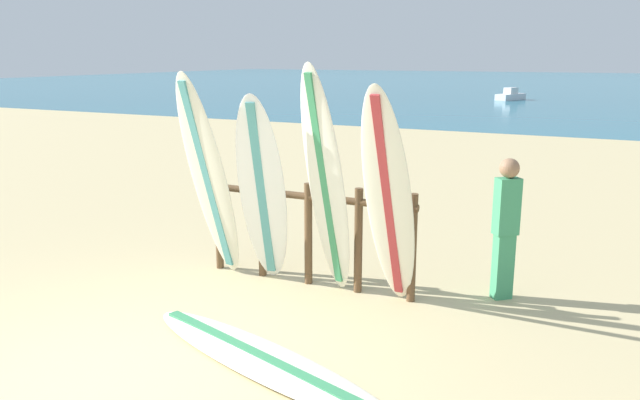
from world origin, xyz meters
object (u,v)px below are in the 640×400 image
surfboard_rack (308,225)px  surfboard_leaning_far_left (209,178)px  surfboard_leaning_center_left (326,183)px  surfboard_leaning_center (389,201)px  small_boat_offshore (511,96)px  surfboard_leaning_left (262,191)px  surfboard_lying_on_sand (262,359)px  beachgoer_standing (506,223)px

surfboard_rack → surfboard_leaning_far_left: surfboard_leaning_far_left is taller
surfboard_leaning_far_left → surfboard_leaning_center_left: size_ratio=0.96×
surfboard_leaning_center_left → surfboard_leaning_center: surfboard_leaning_center_left is taller
surfboard_leaning_far_left → surfboard_rack: bearing=18.8°
surfboard_leaning_center → small_boat_offshore: 32.41m
surfboard_leaning_left → small_boat_offshore: size_ratio=0.98×
surfboard_leaning_center → surfboard_lying_on_sand: (-0.58, -1.46, -1.13)m
surfboard_leaning_center → surfboard_rack: bearing=159.0°
surfboard_leaning_center → surfboard_lying_on_sand: 1.93m
surfboard_leaning_center_left → beachgoer_standing: size_ratio=1.64×
surfboard_leaning_center → surfboard_lying_on_sand: size_ratio=0.80×
surfboard_rack → small_boat_offshore: size_ratio=1.14×
surfboard_rack → surfboard_leaning_center: size_ratio=1.09×
surfboard_rack → surfboard_leaning_center: surfboard_leaning_center is taller
beachgoer_standing → surfboard_rack: bearing=-166.3°
beachgoer_standing → small_boat_offshore: 31.63m
surfboard_leaning_center_left → small_boat_offshore: (-3.38, 31.98, -0.99)m
surfboard_lying_on_sand → small_boat_offshore: size_ratio=1.31×
surfboard_leaning_far_left → small_boat_offshore: 32.15m
surfboard_leaning_center → surfboard_leaning_far_left: bearing=178.5°
surfboard_rack → surfboard_leaning_left: size_ratio=1.16×
surfboard_rack → surfboard_leaning_far_left: bearing=-161.2°
surfboard_leaning_far_left → surfboard_leaning_left: 0.66m
surfboard_leaning_center → beachgoer_standing: 1.38m
surfboard_leaning_center → small_boat_offshore: (-4.13, 32.13, -0.90)m
surfboard_lying_on_sand → beachgoer_standing: size_ratio=1.92×
surfboard_leaning_center_left → beachgoer_standing: surfboard_leaning_center_left is taller
small_boat_offshore → surfboard_leaning_center: bearing=-82.7°
surfboard_leaning_center_left → surfboard_leaning_center: size_ratio=1.07×
surfboard_leaning_center → surfboard_leaning_center_left: bearing=168.7°
surfboard_rack → beachgoer_standing: bearing=13.7°
surfboard_leaning_center_left → small_boat_offshore: bearing=96.0°
surfboard_leaning_center_left → small_boat_offshore: surfboard_leaning_center_left is taller
surfboard_leaning_left → beachgoer_standing: 2.62m
surfboard_leaning_center_left → surfboard_lying_on_sand: (0.17, -1.61, -1.21)m
surfboard_leaning_center_left → beachgoer_standing: 1.93m
surfboard_leaning_far_left → surfboard_leaning_left: bearing=7.5°
surfboard_leaning_far_left → surfboard_lying_on_sand: 2.48m
beachgoer_standing → small_boat_offshore: beachgoer_standing is taller
surfboard_rack → surfboard_lying_on_sand: surfboard_rack is taller
surfboard_leaning_left → small_boat_offshore: (-2.62, 31.99, -0.83)m
surfboard_leaning_center_left → beachgoer_standing: bearing=24.2°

